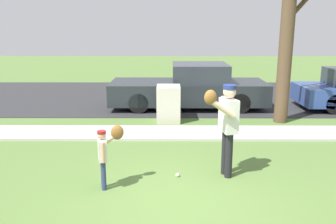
{
  "coord_description": "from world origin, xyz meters",
  "views": [
    {
      "loc": [
        -0.18,
        -5.22,
        2.75
      ],
      "look_at": [
        -0.21,
        1.91,
        1.0
      ],
      "focal_mm": 38.01,
      "sensor_mm": 36.0,
      "label": 1
    }
  ],
  "objects_px": {
    "parked_pickup_dark": "(190,88)",
    "person_child": "(106,149)",
    "street_tree_near": "(288,22)",
    "person_adult": "(227,121)",
    "baseball": "(178,175)",
    "utility_cabinet": "(169,104)"
  },
  "relations": [
    {
      "from": "person_adult",
      "to": "person_child",
      "type": "height_order",
      "value": "person_adult"
    },
    {
      "from": "person_adult",
      "to": "baseball",
      "type": "relative_size",
      "value": 23.23
    },
    {
      "from": "person_child",
      "to": "utility_cabinet",
      "type": "height_order",
      "value": "person_child"
    },
    {
      "from": "street_tree_near",
      "to": "person_child",
      "type": "bearing_deg",
      "value": -134.82
    },
    {
      "from": "baseball",
      "to": "parked_pickup_dark",
      "type": "relative_size",
      "value": 0.01
    },
    {
      "from": "parked_pickup_dark",
      "to": "person_child",
      "type": "bearing_deg",
      "value": 73.97
    },
    {
      "from": "person_child",
      "to": "baseball",
      "type": "bearing_deg",
      "value": 5.3
    },
    {
      "from": "person_adult",
      "to": "parked_pickup_dark",
      "type": "bearing_deg",
      "value": -101.24
    },
    {
      "from": "baseball",
      "to": "parked_pickup_dark",
      "type": "xyz_separation_m",
      "value": [
        0.56,
        5.74,
        0.64
      ]
    },
    {
      "from": "person_adult",
      "to": "street_tree_near",
      "type": "height_order",
      "value": "street_tree_near"
    },
    {
      "from": "street_tree_near",
      "to": "person_adult",
      "type": "bearing_deg",
      "value": -119.84
    },
    {
      "from": "baseball",
      "to": "street_tree_near",
      "type": "distance_m",
      "value": 5.7
    },
    {
      "from": "person_adult",
      "to": "parked_pickup_dark",
      "type": "relative_size",
      "value": 0.33
    },
    {
      "from": "baseball",
      "to": "person_child",
      "type": "bearing_deg",
      "value": -160.19
    },
    {
      "from": "baseball",
      "to": "parked_pickup_dark",
      "type": "height_order",
      "value": "parked_pickup_dark"
    },
    {
      "from": "parked_pickup_dark",
      "to": "utility_cabinet",
      "type": "bearing_deg",
      "value": 67.42
    },
    {
      "from": "street_tree_near",
      "to": "parked_pickup_dark",
      "type": "bearing_deg",
      "value": 143.85
    },
    {
      "from": "street_tree_near",
      "to": "baseball",
      "type": "bearing_deg",
      "value": -128.4
    },
    {
      "from": "parked_pickup_dark",
      "to": "baseball",
      "type": "bearing_deg",
      "value": 84.48
    },
    {
      "from": "parked_pickup_dark",
      "to": "person_adult",
      "type": "bearing_deg",
      "value": 93.28
    },
    {
      "from": "baseball",
      "to": "street_tree_near",
      "type": "bearing_deg",
      "value": 51.6
    },
    {
      "from": "baseball",
      "to": "parked_pickup_dark",
      "type": "distance_m",
      "value": 5.8
    }
  ]
}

